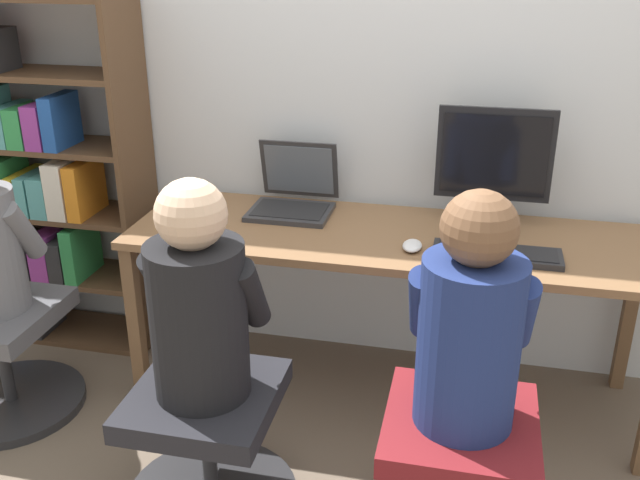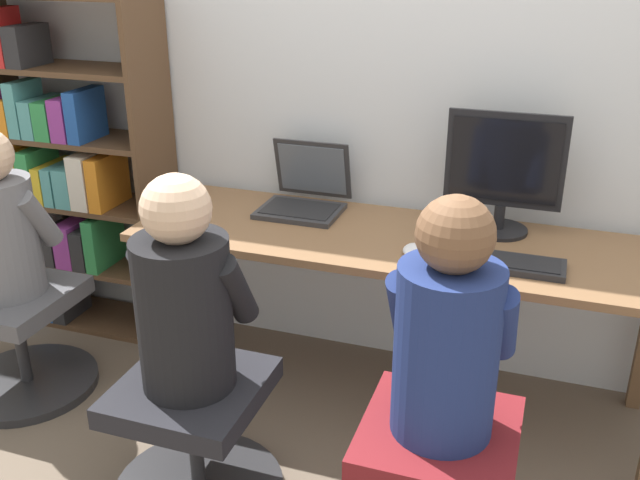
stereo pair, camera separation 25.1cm
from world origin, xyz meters
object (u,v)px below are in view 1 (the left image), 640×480
object	(u,v)px
desktop_monitor	(493,168)
person_at_laptop	(198,302)
keyboard	(497,254)
person_at_monitor	(470,323)
office_chair_right	(208,446)
office_chair_side	(3,356)
office_chair_left	(456,476)
bookshelf	(33,185)
laptop	(293,197)

from	to	relation	value
desktop_monitor	person_at_laptop	size ratio (longest dim) A/B	0.66
person_at_laptop	keyboard	bearing A→B (deg)	35.37
person_at_monitor	person_at_laptop	xyz separation A→B (m)	(-0.78, -0.03, -0.01)
office_chair_right	person_at_monitor	world-z (taller)	person_at_monitor
desktop_monitor	person_at_laptop	world-z (taller)	desktop_monitor
keyboard	person_at_laptop	bearing A→B (deg)	-144.63
person_at_laptop	office_chair_side	bearing A→B (deg)	161.71
person_at_laptop	desktop_monitor	bearing A→B (deg)	48.04
office_chair_left	bookshelf	xyz separation A→B (m)	(-1.91, 0.86, 0.50)
desktop_monitor	office_chair_right	size ratio (longest dim) A/B	0.80
laptop	keyboard	xyz separation A→B (m)	(0.81, -0.29, -0.04)
office_chair_left	office_chair_right	world-z (taller)	same
office_chair_side	office_chair_right	bearing A→B (deg)	-18.53
person_at_monitor	office_chair_side	bearing A→B (deg)	170.62
bookshelf	office_chair_side	world-z (taller)	bookshelf
office_chair_left	person_at_monitor	bearing A→B (deg)	90.00
laptop	person_at_laptop	bearing A→B (deg)	-93.19
laptop	office_chair_left	world-z (taller)	laptop
desktop_monitor	laptop	xyz separation A→B (m)	(-0.77, -0.01, -0.17)
person_at_laptop	bookshelf	bearing A→B (deg)	141.71
person_at_monitor	bookshelf	size ratio (longest dim) A/B	0.46
desktop_monitor	office_chair_right	distance (m)	1.42
laptop	keyboard	bearing A→B (deg)	-20.07
desktop_monitor	person_at_laptop	distance (m)	1.24
office_chair_right	bookshelf	xyz separation A→B (m)	(-1.13, 0.89, 0.50)
laptop	person_at_monitor	xyz separation A→B (m)	(0.73, -0.87, -0.01)
desktop_monitor	person_at_laptop	bearing A→B (deg)	-131.96
office_chair_right	office_chair_side	xyz separation A→B (m)	(-0.97, 0.33, 0.00)
office_chair_right	person_at_laptop	world-z (taller)	person_at_laptop
keyboard	bookshelf	size ratio (longest dim) A/B	0.29
desktop_monitor	keyboard	world-z (taller)	desktop_monitor
desktop_monitor	office_chair_right	world-z (taller)	desktop_monitor
office_chair_left	bookshelf	size ratio (longest dim) A/B	0.37
office_chair_left	office_chair_side	distance (m)	1.78
desktop_monitor	bookshelf	xyz separation A→B (m)	(-1.95, -0.03, -0.20)
office_chair_left	person_at_laptop	bearing A→B (deg)	-178.02
laptop	keyboard	size ratio (longest dim) A/B	0.73
keyboard	person_at_monitor	bearing A→B (deg)	-97.42
bookshelf	office_chair_side	distance (m)	0.77
person_at_monitor	bookshelf	distance (m)	2.09
desktop_monitor	office_chair_left	world-z (taller)	desktop_monitor
person_at_monitor	desktop_monitor	bearing A→B (deg)	87.27
desktop_monitor	office_chair_left	bearing A→B (deg)	-92.71
office_chair_right	person_at_monitor	bearing A→B (deg)	2.67
keyboard	office_chair_left	bearing A→B (deg)	-97.36
laptop	office_chair_side	bearing A→B (deg)	-150.44
keyboard	office_chair_left	size ratio (longest dim) A/B	0.77
desktop_monitor	person_at_monitor	size ratio (longest dim) A/B	0.65
laptop	office_chair_side	size ratio (longest dim) A/B	0.57
laptop	office_chair_left	distance (m)	1.26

